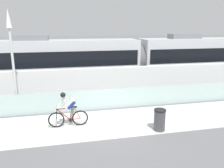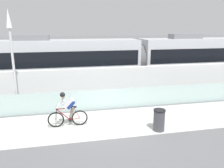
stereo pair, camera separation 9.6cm
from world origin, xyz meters
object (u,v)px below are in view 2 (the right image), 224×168
Objects in this scene: cyclist_on_bike at (68,110)px; lamp_post_antenna at (12,49)px; trash_bin at (159,120)px; tram at (138,60)px.

lamp_post_antenna is (-2.50, 2.15, 2.51)m from cyclist_on_bike.
lamp_post_antenna is at bearing 151.70° from trash_bin.
trash_bin is at bearing -28.30° from lamp_post_antenna.
cyclist_on_bike is at bearing 161.85° from trash_bin.
cyclist_on_bike is at bearing -40.68° from lamp_post_antenna.
tram reaches higher than trash_bin.
tram is at bearing 30.33° from lamp_post_antenna.
lamp_post_antenna reaches higher than trash_bin.
tram is 12.75× the size of cyclist_on_bike.
cyclist_on_bike is 4.14m from lamp_post_antenna.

